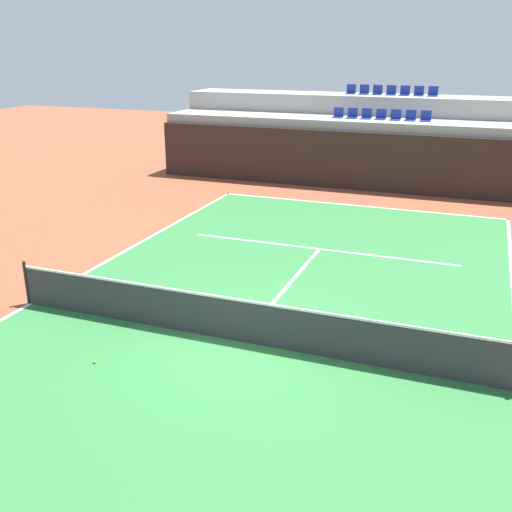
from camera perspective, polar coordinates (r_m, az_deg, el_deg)
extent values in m
plane|color=brown|center=(12.63, -1.56, -8.22)|extent=(80.00, 80.00, 0.00)
cube|color=#2D7238|center=(12.63, -1.56, -8.20)|extent=(11.00, 24.00, 0.01)
cube|color=white|center=(23.43, 9.65, 4.79)|extent=(11.00, 0.10, 0.00)
cube|color=white|center=(15.36, -20.77, -4.27)|extent=(0.10, 24.00, 0.00)
cube|color=white|center=(18.23, 6.10, 0.67)|extent=(8.26, 0.10, 0.00)
cube|color=white|center=(15.35, 2.99, -2.95)|extent=(0.10, 6.40, 0.00)
cube|color=black|center=(25.83, 11.07, 8.84)|extent=(19.62, 0.30, 2.45)
cube|color=#9E9E99|center=(27.11, 11.62, 9.71)|extent=(19.62, 2.40, 2.84)
cube|color=#9E9E99|center=(29.39, 12.49, 11.24)|extent=(19.62, 2.40, 3.69)
cube|color=navy|center=(27.27, 7.82, 13.04)|extent=(0.44, 0.44, 0.04)
cube|color=navy|center=(27.44, 7.94, 13.54)|extent=(0.44, 0.04, 0.40)
cube|color=navy|center=(27.14, 9.15, 12.95)|extent=(0.44, 0.44, 0.04)
cube|color=navy|center=(27.31, 9.26, 13.45)|extent=(0.44, 0.04, 0.40)
cube|color=navy|center=(27.01, 10.48, 12.84)|extent=(0.44, 0.44, 0.04)
cube|color=navy|center=(27.19, 10.60, 13.34)|extent=(0.44, 0.04, 0.40)
cube|color=navy|center=(26.91, 11.83, 12.73)|extent=(0.44, 0.44, 0.04)
cube|color=navy|center=(27.08, 11.94, 13.23)|extent=(0.44, 0.04, 0.40)
cube|color=navy|center=(26.81, 13.19, 12.61)|extent=(0.44, 0.44, 0.04)
cube|color=navy|center=(26.99, 13.29, 13.12)|extent=(0.44, 0.04, 0.40)
cube|color=navy|center=(26.73, 14.55, 12.48)|extent=(0.44, 0.44, 0.04)
cube|color=navy|center=(26.91, 14.64, 12.99)|extent=(0.44, 0.04, 0.40)
cube|color=navy|center=(26.67, 15.92, 12.35)|extent=(0.44, 0.44, 0.04)
cube|color=navy|center=(26.84, 16.01, 12.86)|extent=(0.44, 0.04, 0.40)
cube|color=navy|center=(29.52, 9.02, 15.13)|extent=(0.44, 0.44, 0.04)
cube|color=navy|center=(29.70, 9.13, 15.58)|extent=(0.44, 0.04, 0.40)
cube|color=navy|center=(29.40, 10.26, 15.05)|extent=(0.44, 0.44, 0.04)
cube|color=navy|center=(29.58, 10.37, 15.49)|extent=(0.44, 0.04, 0.40)
cube|color=navy|center=(29.29, 11.51, 14.95)|extent=(0.44, 0.44, 0.04)
cube|color=navy|center=(29.47, 11.61, 15.40)|extent=(0.44, 0.04, 0.40)
cube|color=navy|center=(29.19, 12.77, 14.85)|extent=(0.44, 0.44, 0.04)
cube|color=navy|center=(29.37, 12.86, 15.30)|extent=(0.44, 0.04, 0.40)
cube|color=navy|center=(29.10, 14.03, 14.74)|extent=(0.44, 0.44, 0.04)
cube|color=navy|center=(29.28, 14.12, 15.20)|extent=(0.44, 0.04, 0.40)
cube|color=navy|center=(29.03, 15.30, 14.63)|extent=(0.44, 0.44, 0.04)
cube|color=navy|center=(29.21, 15.38, 15.08)|extent=(0.44, 0.04, 0.40)
cube|color=navy|center=(28.97, 16.57, 14.50)|extent=(0.44, 0.44, 0.04)
cube|color=navy|center=(29.15, 16.65, 14.96)|extent=(0.44, 0.04, 0.40)
cylinder|color=black|center=(15.20, -21.16, -2.39)|extent=(0.08, 0.08, 1.07)
cube|color=#333338|center=(12.42, -1.58, -6.30)|extent=(10.90, 0.02, 0.92)
cube|color=white|center=(12.22, -1.60, -4.25)|extent=(10.90, 0.04, 0.05)
sphere|color=#CCE033|center=(12.22, -15.21, -9.76)|extent=(0.07, 0.07, 0.07)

